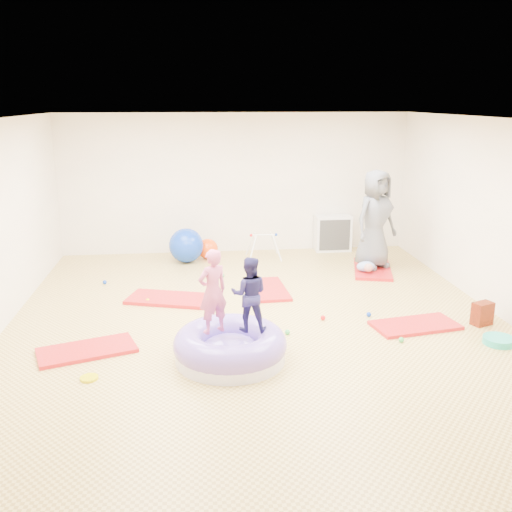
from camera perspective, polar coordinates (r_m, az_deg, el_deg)
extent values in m
cube|color=#D5B967|center=(8.09, 0.24, -6.72)|extent=(7.00, 8.00, 0.01)
cube|color=beige|center=(7.50, 0.26, 13.51)|extent=(7.00, 8.00, 0.01)
cube|color=white|center=(11.60, -2.07, 7.24)|extent=(7.00, 0.01, 2.80)
cube|color=white|center=(3.92, 7.16, -9.64)|extent=(7.00, 0.01, 2.80)
cube|color=white|center=(8.79, 23.59, 3.31)|extent=(0.01, 8.00, 2.80)
cube|color=#B91D36|center=(7.51, -16.56, -9.02)|extent=(1.30, 0.94, 0.05)
cube|color=#B91D36|center=(9.06, -8.67, -4.26)|extent=(1.42, 0.99, 0.05)
cube|color=#B91D36|center=(9.40, 1.17, -3.35)|extent=(0.64, 1.19, 0.05)
cube|color=#B91D36|center=(8.25, 15.63, -6.69)|extent=(1.26, 0.78, 0.05)
cube|color=#B91D36|center=(10.71, 11.57, -1.30)|extent=(0.96, 1.42, 0.05)
cylinder|color=silver|center=(6.99, -2.59, -9.78)|extent=(1.33, 1.33, 0.15)
torus|color=#7154BC|center=(6.94, -2.61, -8.74)|extent=(1.37, 1.37, 0.36)
ellipsoid|color=#7154BC|center=(6.97, -2.60, -9.38)|extent=(0.73, 0.73, 0.33)
imported|color=#C8517A|center=(6.73, -4.36, -3.15)|extent=(0.45, 0.39, 1.03)
imported|color=#1F1B4D|center=(6.79, -0.68, -3.44)|extent=(0.49, 0.41, 0.92)
imported|color=#53555C|center=(10.55, 11.84, 3.62)|extent=(1.04, 0.91, 1.79)
ellipsoid|color=#849DDC|center=(10.41, 10.92, -1.04)|extent=(0.33, 0.21, 0.19)
sphere|color=tan|center=(10.27, 11.17, -1.15)|extent=(0.15, 0.15, 0.15)
sphere|color=green|center=(7.71, 14.33, -8.12)|extent=(0.07, 0.07, 0.07)
sphere|color=#0E36B7|center=(8.46, 11.21, -5.76)|extent=(0.07, 0.07, 0.07)
sphere|color=green|center=(7.72, 3.16, -7.60)|extent=(0.07, 0.07, 0.07)
sphere|color=red|center=(8.24, 6.71, -6.15)|extent=(0.07, 0.07, 0.07)
sphere|color=#D4CC00|center=(9.01, -10.78, -4.42)|extent=(0.07, 0.07, 0.07)
sphere|color=#0E36B7|center=(10.06, -14.89, -2.54)|extent=(0.07, 0.07, 0.07)
sphere|color=green|center=(10.10, -3.38, -1.96)|extent=(0.07, 0.07, 0.07)
sphere|color=#0E36B7|center=(11.04, -7.00, 1.05)|extent=(0.66, 0.66, 0.66)
sphere|color=#FF420A|center=(11.26, -4.84, 0.72)|extent=(0.40, 0.40, 0.40)
cylinder|color=white|center=(10.94, -0.32, 0.70)|extent=(0.19, 0.20, 0.51)
cylinder|color=white|center=(11.35, -0.56, 1.25)|extent=(0.19, 0.20, 0.51)
cylinder|color=white|center=(10.99, 2.12, 0.77)|extent=(0.19, 0.20, 0.51)
cylinder|color=white|center=(11.41, 1.80, 1.32)|extent=(0.19, 0.20, 0.51)
cylinder|color=white|center=(11.12, 0.77, 2.12)|extent=(0.49, 0.03, 0.03)
sphere|color=red|center=(11.09, -0.49, 2.09)|extent=(0.06, 0.06, 0.06)
sphere|color=#0E36B7|center=(11.15, 2.02, 2.15)|extent=(0.06, 0.06, 0.06)
cube|color=white|center=(11.91, 7.68, 2.28)|extent=(0.74, 0.36, 0.74)
cube|color=#383838|center=(11.75, 7.88, 2.09)|extent=(0.63, 0.02, 0.63)
cube|color=white|center=(11.86, 7.74, 2.22)|extent=(0.02, 0.25, 0.65)
cube|color=white|center=(11.86, 7.74, 2.22)|extent=(0.65, 0.25, 0.02)
cylinder|color=#1FAB97|center=(8.06, 23.10, -7.78)|extent=(0.40, 0.40, 0.09)
cube|color=#A72B09|center=(8.59, 21.69, -5.37)|extent=(0.33, 0.27, 0.33)
cylinder|color=#D4CC00|center=(6.83, -16.34, -11.64)|extent=(0.21, 0.21, 0.03)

